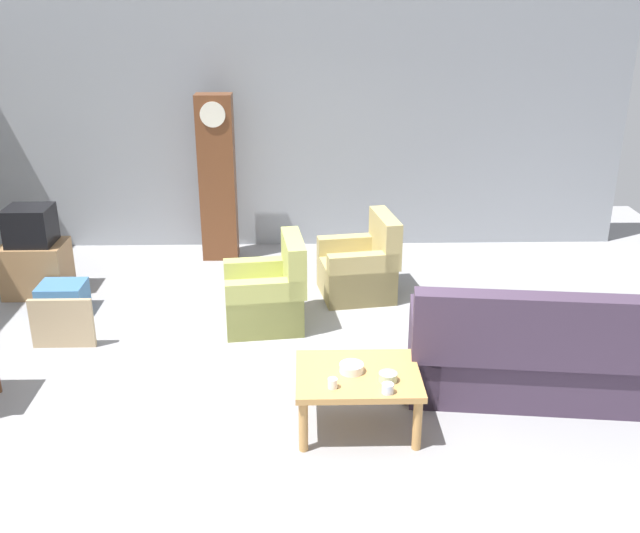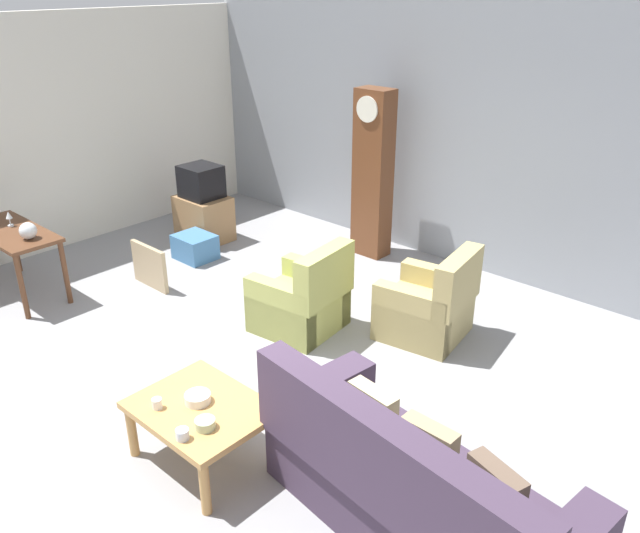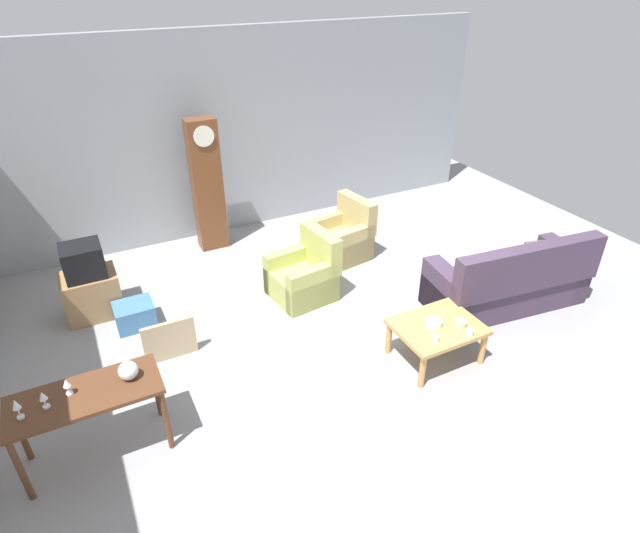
% 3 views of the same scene
% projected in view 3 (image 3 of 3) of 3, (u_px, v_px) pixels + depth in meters
% --- Properties ---
extents(ground_plane, '(10.40, 10.40, 0.00)m').
position_uv_depth(ground_plane, '(364.00, 330.00, 6.53)').
color(ground_plane, gray).
extents(garage_door_wall, '(8.40, 0.16, 3.20)m').
position_uv_depth(garage_door_wall, '(254.00, 131.00, 8.46)').
color(garage_door_wall, gray).
rests_on(garage_door_wall, ground_plane).
extents(couch_floral, '(2.19, 1.12, 1.04)m').
position_uv_depth(couch_floral, '(509.00, 282.00, 6.84)').
color(couch_floral, '#423347').
rests_on(couch_floral, ground_plane).
extents(armchair_olive_near, '(0.88, 0.85, 0.92)m').
position_uv_depth(armchair_olive_near, '(304.00, 276.00, 7.06)').
color(armchair_olive_near, tan).
rests_on(armchair_olive_near, ground_plane).
extents(armchair_olive_far, '(0.90, 0.87, 0.92)m').
position_uv_depth(armchair_olive_far, '(342.00, 239.00, 8.01)').
color(armchair_olive_far, tan).
rests_on(armchair_olive_far, ground_plane).
extents(coffee_table_wood, '(0.96, 0.76, 0.47)m').
position_uv_depth(coffee_table_wood, '(437.00, 330.00, 5.89)').
color(coffee_table_wood, tan).
rests_on(coffee_table_wood, ground_plane).
extents(console_table_dark, '(1.30, 0.56, 0.76)m').
position_uv_depth(console_table_dark, '(87.00, 403.00, 4.59)').
color(console_table_dark, '#56331E').
rests_on(console_table_dark, ground_plane).
extents(grandfather_clock, '(0.44, 0.30, 2.07)m').
position_uv_depth(grandfather_clock, '(207.00, 186.00, 7.92)').
color(grandfather_clock, brown).
rests_on(grandfather_clock, ground_plane).
extents(tv_stand_cabinet, '(0.68, 0.52, 0.60)m').
position_uv_depth(tv_stand_cabinet, '(92.00, 295.00, 6.68)').
color(tv_stand_cabinet, '#997047').
rests_on(tv_stand_cabinet, ground_plane).
extents(tv_crt, '(0.48, 0.44, 0.42)m').
position_uv_depth(tv_crt, '(83.00, 261.00, 6.42)').
color(tv_crt, black).
rests_on(tv_crt, tv_stand_cabinet).
extents(framed_picture_leaning, '(0.60, 0.05, 0.50)m').
position_uv_depth(framed_picture_leaning, '(170.00, 340.00, 5.96)').
color(framed_picture_leaning, tan).
rests_on(framed_picture_leaning, ground_plane).
extents(storage_box_blue, '(0.47, 0.41, 0.31)m').
position_uv_depth(storage_box_blue, '(135.00, 315.00, 6.55)').
color(storage_box_blue, teal).
rests_on(storage_box_blue, ground_plane).
extents(glass_dome_cloche, '(0.18, 0.18, 0.18)m').
position_uv_depth(glass_dome_cloche, '(128.00, 371.00, 4.66)').
color(glass_dome_cloche, silver).
rests_on(glass_dome_cloche, console_table_dark).
extents(cup_white_porcelain, '(0.07, 0.07, 0.08)m').
position_uv_depth(cup_white_porcelain, '(436.00, 338.00, 5.58)').
color(cup_white_porcelain, white).
rests_on(cup_white_porcelain, coffee_table_wood).
extents(cup_blue_rimmed, '(0.09, 0.09, 0.07)m').
position_uv_depth(cup_blue_rimmed, '(470.00, 332.00, 5.68)').
color(cup_blue_rimmed, silver).
rests_on(cup_blue_rimmed, coffee_table_wood).
extents(bowl_white_stacked, '(0.19, 0.19, 0.07)m').
position_uv_depth(bowl_white_stacked, '(434.00, 323.00, 5.83)').
color(bowl_white_stacked, white).
rests_on(bowl_white_stacked, coffee_table_wood).
extents(bowl_shallow_green, '(0.14, 0.14, 0.07)m').
position_uv_depth(bowl_shallow_green, '(461.00, 323.00, 5.82)').
color(bowl_shallow_green, '#B2C69E').
rests_on(bowl_shallow_green, coffee_table_wood).
extents(wine_glass_tall, '(0.07, 0.07, 0.20)m').
position_uv_depth(wine_glass_tall, '(16.00, 406.00, 4.23)').
color(wine_glass_tall, silver).
rests_on(wine_glass_tall, console_table_dark).
extents(wine_glass_mid, '(0.07, 0.07, 0.17)m').
position_uv_depth(wine_glass_mid, '(43.00, 397.00, 4.34)').
color(wine_glass_mid, silver).
rests_on(wine_glass_mid, console_table_dark).
extents(wine_glass_short, '(0.07, 0.07, 0.17)m').
position_uv_depth(wine_glass_short, '(67.00, 385.00, 4.47)').
color(wine_glass_short, silver).
rests_on(wine_glass_short, console_table_dark).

